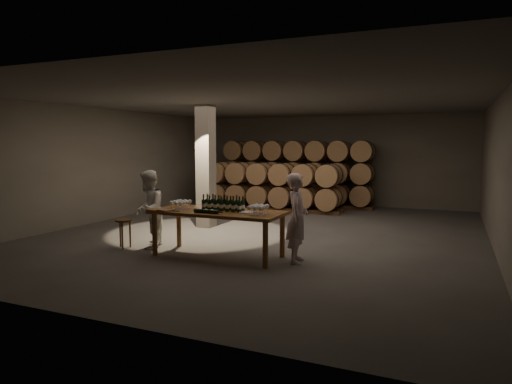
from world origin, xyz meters
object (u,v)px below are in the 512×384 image
at_px(stool, 124,225).
at_px(person_man, 297,218).
at_px(bottle_cluster, 223,205).
at_px(notebook_near, 165,210).
at_px(person_woman, 149,209).
at_px(plate, 246,212).
at_px(tasting_table, 218,216).

xyz_separation_m(stool, person_man, (3.74, 0.32, 0.33)).
height_order(bottle_cluster, notebook_near, bottle_cluster).
distance_m(bottle_cluster, person_woman, 1.79).
relative_size(plate, person_woman, 0.17).
distance_m(tasting_table, person_man, 1.58).
height_order(tasting_table, notebook_near, notebook_near).
relative_size(notebook_near, stool, 0.43).
bearing_deg(person_man, tasting_table, 85.31).
height_order(bottle_cluster, person_man, person_man).
xyz_separation_m(tasting_table, stool, (-2.17, -0.15, -0.30)).
height_order(notebook_near, person_woman, person_woman).
bearing_deg(plate, bottle_cluster, 174.11).
bearing_deg(tasting_table, plate, -0.36).
bearing_deg(plate, tasting_table, 179.64).
bearing_deg(plate, person_woman, 178.18).
bearing_deg(person_woman, tasting_table, 64.40).
distance_m(plate, notebook_near, 1.58).
bearing_deg(plate, person_man, 10.35).
relative_size(stool, person_man, 0.37).
distance_m(bottle_cluster, stool, 2.33).
relative_size(bottle_cluster, plate, 3.05).
bearing_deg(person_woman, stool, -89.13).
distance_m(notebook_near, stool, 1.36).
distance_m(bottle_cluster, notebook_near, 1.12).
height_order(person_man, person_woman, person_man).
bearing_deg(person_woman, notebook_near, 33.03).
bearing_deg(person_man, person_woman, 80.87).
relative_size(plate, stool, 0.46).
distance_m(person_man, person_woman, 3.25).
height_order(tasting_table, plate, plate).
height_order(bottle_cluster, plate, bottle_cluster).
relative_size(bottle_cluster, person_man, 0.52).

